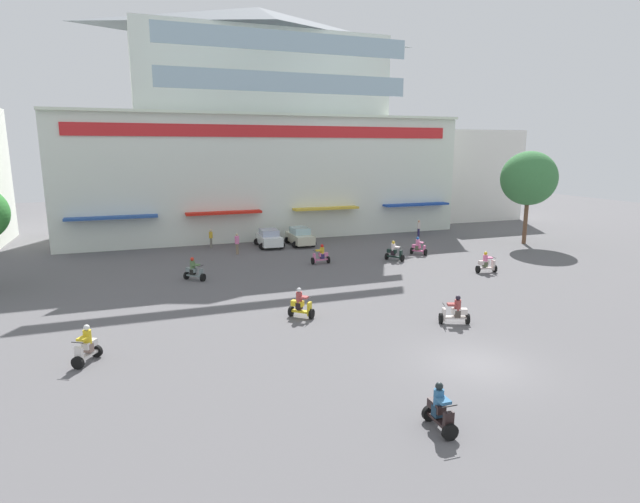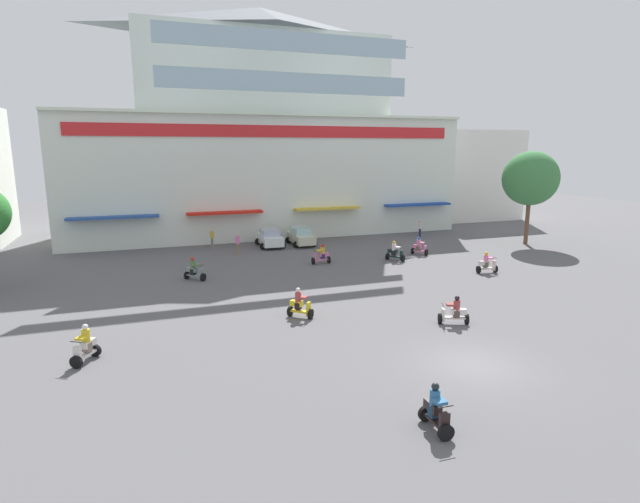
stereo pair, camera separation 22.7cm
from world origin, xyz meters
name	(u,v)px [view 1 (the left image)]	position (x,y,z in m)	size (l,w,h in m)	color
ground_plane	(348,285)	(0.00, 13.00, 0.00)	(128.00, 128.00, 0.00)	#585759
colonial_building	(261,139)	(0.00, 35.50, 9.57)	(38.65, 15.14, 22.10)	silver
flank_building_right	(467,175)	(26.78, 37.73, 5.36)	(10.21, 8.43, 10.71)	white
plaza_tree_1	(529,178)	(20.84, 20.54, 5.95)	(5.15, 4.59, 8.38)	brown
parked_car_0	(269,238)	(-1.56, 27.12, 0.79)	(2.42, 3.89, 1.57)	white
parked_car_1	(300,236)	(1.27, 26.96, 0.80)	(2.25, 3.90, 1.62)	beige
scooter_rider_0	(455,312)	(2.09, 4.39, 0.59)	(1.55, 1.05, 1.46)	black
scooter_rider_1	(440,411)	(-4.11, -3.68, 0.64)	(0.55, 1.32, 1.54)	black
scooter_rider_2	(301,305)	(-4.84, 7.95, 0.66)	(1.32, 1.27, 1.58)	black
scooter_rider_3	(194,271)	(-9.16, 17.53, 0.63)	(1.42, 1.37, 1.56)	black
scooter_rider_4	(87,347)	(-14.76, 5.58, 0.66)	(1.14, 1.42, 1.60)	black
scooter_rider_5	(486,264)	(10.40, 12.60, 0.63)	(1.49, 0.75, 1.51)	black
scooter_rider_6	(394,252)	(6.19, 18.29, 0.65)	(1.30, 1.49, 1.56)	black
scooter_rider_7	(419,247)	(9.16, 19.63, 0.61)	(1.23, 1.37, 1.49)	black
scooter_rider_8	(321,256)	(0.44, 19.26, 0.62)	(1.41, 0.53, 1.50)	black
pedestrian_0	(419,227)	(13.70, 27.16, 0.93)	(0.45, 0.45, 1.64)	#28214F
pedestrian_1	(237,242)	(-4.84, 24.92, 0.99)	(0.48, 0.48, 1.74)	#7C6751
pedestrian_2	(211,237)	(-6.47, 28.42, 0.96)	(0.44, 0.44, 1.66)	#69665B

